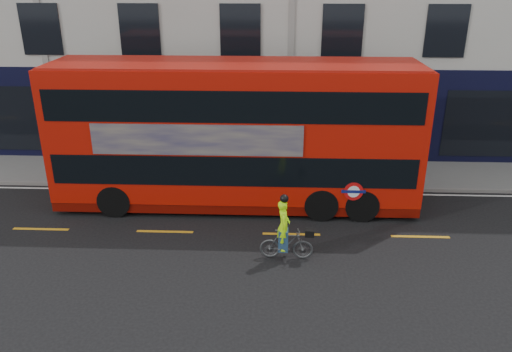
{
  "coord_description": "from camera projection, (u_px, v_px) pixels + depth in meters",
  "views": [
    {
      "loc": [
        -0.54,
        -12.3,
        7.61
      ],
      "look_at": [
        -1.12,
        1.7,
        1.87
      ],
      "focal_mm": 35.0,
      "sensor_mm": 36.0,
      "label": 1
    }
  ],
  "objects": [
    {
      "name": "ground",
      "position": [
        293.0,
        260.0,
        14.24
      ],
      "size": [
        120.0,
        120.0,
        0.0
      ],
      "primitive_type": "plane",
      "color": "black",
      "rests_on": "ground"
    },
    {
      "name": "lane_dashes",
      "position": [
        291.0,
        234.0,
        15.62
      ],
      "size": [
        58.0,
        0.12,
        0.01
      ],
      "primitive_type": null,
      "color": "orange",
      "rests_on": "ground"
    },
    {
      "name": "pavement",
      "position": [
        288.0,
        173.0,
        20.23
      ],
      "size": [
        60.0,
        3.0,
        0.12
      ],
      "primitive_type": "cube",
      "color": "slate",
      "rests_on": "ground"
    },
    {
      "name": "cyclist",
      "position": [
        286.0,
        238.0,
        14.07
      ],
      "size": [
        1.54,
        0.55,
        2.0
      ],
      "rotation": [
        0.0,
        0.0,
        -0.03
      ],
      "color": "#46484B",
      "rests_on": "ground"
    },
    {
      "name": "road_edge_line",
      "position": [
        289.0,
        192.0,
        18.58
      ],
      "size": [
        58.0,
        0.1,
        0.01
      ],
      "primitive_type": "cube",
      "color": "silver",
      "rests_on": "ground"
    },
    {
      "name": "bus",
      "position": [
        237.0,
        134.0,
        16.86
      ],
      "size": [
        12.26,
        2.85,
        4.94
      ],
      "rotation": [
        0.0,
        0.0,
        0.0
      ],
      "color": "#BA1207",
      "rests_on": "ground"
    },
    {
      "name": "kerb",
      "position": [
        289.0,
        188.0,
        18.84
      ],
      "size": [
        60.0,
        0.12,
        0.13
      ],
      "primitive_type": "cube",
      "color": "slate",
      "rests_on": "ground"
    }
  ]
}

